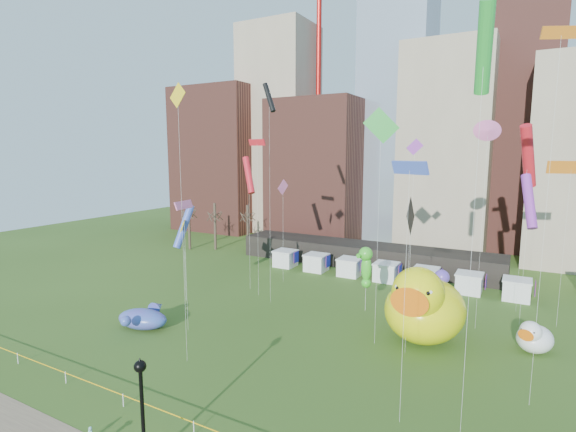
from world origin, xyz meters
The scene contains 29 objects.
skyline centered at (2.25, 61.06, 21.44)m, with size 101.00×23.00×68.00m.
pavilion centered at (-4.00, 42.00, 1.60)m, with size 38.00×6.00×3.20m, color black.
vendor_tents centered at (1.02, 36.00, 1.11)m, with size 33.24×2.80×2.40m.
bare_trees centered at (-30.17, 40.54, 4.01)m, with size 8.44×6.44×8.50m.
caution_tape centered at (0.00, 0.00, 0.68)m, with size 50.00×0.06×0.90m.
big_duck centered at (9.04, 19.40, 3.32)m, with size 7.30×9.56×7.23m.
small_duck centered at (17.57, 21.87, 1.34)m, with size 3.75×4.17×2.91m.
seahorse_green centered at (2.17, 24.30, 5.09)m, with size 1.92×2.13×6.89m.
seahorse_purple centered at (10.08, 22.07, 4.37)m, with size 1.76×1.98×6.06m.
whale_inflatable centered at (-14.76, 9.88, 0.99)m, with size 5.39×6.33×2.17m.
lamppost centered at (-0.57, -3.20, 3.73)m, with size 0.64×0.64×6.10m.
kite_0 centered at (-10.49, 23.32, 17.44)m, with size 2.36×0.81×18.00m.
kite_1 centered at (12.84, 24.88, 18.39)m, with size 1.60×1.31×19.37m.
kite_2 centered at (8.26, 16.69, 11.39)m, with size 0.14×3.12×13.06m.
kite_3 centered at (5.47, 17.21, 18.35)m, with size 2.81×0.90×20.15m.
kite_4 centered at (-16.68, 17.80, 8.66)m, with size 2.66×3.18×9.23m.
kite_5 centered at (10.30, 7.09, 15.53)m, with size 2.37×1.50×16.05m.
kite_6 centered at (17.32, 13.05, 23.07)m, with size 2.22×1.30×23.78m.
kite_7 centered at (7.02, 22.61, 16.06)m, with size 1.48×0.45×17.78m.
kite_8 centered at (-12.58, 24.68, 13.86)m, with size 2.55×2.12×16.08m.
kite_9 centered at (-10.77, 11.54, 11.75)m, with size 0.68×2.45×12.21m.
kite_10 centered at (-7.95, 21.82, 22.11)m, with size 1.91×1.12×23.74m.
kite_11 centered at (13.86, 6.49, 21.56)m, with size 1.03×2.62×23.75m.
kite_12 centered at (-6.63, 6.81, 19.65)m, with size 1.80×0.34×21.57m.
kite_13 centered at (-16.60, 17.79, 8.44)m, with size 1.44×2.94×10.84m.
kite_14 centered at (19.61, 29.30, 15.13)m, with size 3.95×1.01×15.77m.
kite_15 centered at (16.46, 27.91, 12.03)m, with size 1.98×3.09×14.58m.
kite_16 centered at (16.09, 31.79, 16.13)m, with size 2.11×3.91×19.33m.
kite_17 centered at (-10.48, 29.16, 11.92)m, with size 0.41×1.93×13.22m.
Camera 1 is at (16.15, -17.77, 16.51)m, focal length 27.00 mm.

